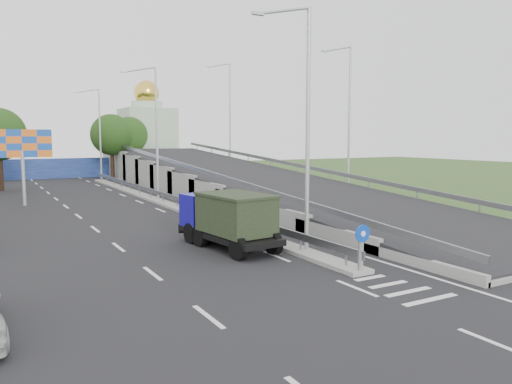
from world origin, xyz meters
TOP-DOWN VIEW (x-y plane):
  - ground at (0.00, 0.00)m, footprint 160.00×160.00m
  - road_surface at (-3.00, 20.00)m, footprint 26.00×90.00m
  - median at (0.00, 24.00)m, footprint 1.00×44.00m
  - overpass_ramp at (7.50, 24.00)m, footprint 10.00×50.00m
  - median_guardrail at (0.00, 24.00)m, footprint 0.09×44.00m
  - sign_bollard at (0.00, 2.17)m, footprint 0.64×0.23m
  - lamp_post_near at (0.11, 6.00)m, footprint 2.74×0.18m
  - lamp_post_mid at (0.11, 26.00)m, footprint 2.74×0.18m
  - lamp_post_far at (0.11, 46.00)m, footprint 2.74×0.18m
  - blue_wall at (-4.00, 52.00)m, footprint 30.00×0.50m
  - church at (10.00, 60.00)m, footprint 7.00×7.00m
  - billboard at (-9.00, 28.00)m, footprint 4.00×0.24m
  - tree_median_far at (2.00, 48.00)m, footprint 4.80×4.80m
  - tree_ramp_far at (6.00, 55.00)m, footprint 4.80×4.80m
  - dump_truck at (-2.22, 8.58)m, footprint 2.73×5.91m

SIDE VIEW (x-z plane):
  - ground at x=0.00m, z-range 0.00..0.00m
  - road_surface at x=-3.00m, z-range -0.02..0.02m
  - median at x=0.00m, z-range 0.00..0.20m
  - median_guardrail at x=0.00m, z-range 0.39..1.10m
  - sign_bollard at x=0.00m, z-range 0.20..1.87m
  - blue_wall at x=-4.00m, z-range 0.00..2.40m
  - dump_truck at x=-2.22m, z-range 0.13..2.65m
  - overpass_ramp at x=7.50m, z-range 0.00..3.50m
  - billboard at x=-9.00m, z-range 1.44..6.94m
  - tree_median_far at x=2.00m, z-range 1.38..8.98m
  - tree_ramp_far at x=6.00m, z-range 1.38..8.98m
  - church at x=10.00m, z-range -1.59..12.21m
  - lamp_post_near at x=0.11m, z-range 0.77..10.85m
  - lamp_post_mid at x=0.11m, z-range 0.77..10.85m
  - lamp_post_far at x=0.11m, z-range 0.77..10.85m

